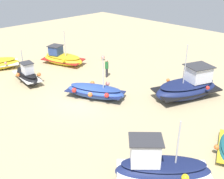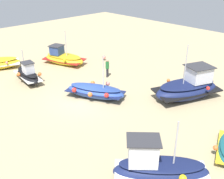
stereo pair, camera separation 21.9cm
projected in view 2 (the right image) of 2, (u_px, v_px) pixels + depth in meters
name	position (u px, v px, depth m)	size (l,w,h in m)	color
ground_plane	(83.00, 100.00, 20.59)	(57.08, 57.08, 0.00)	tan
fishing_boat_0	(188.00, 87.00, 20.64)	(4.00, 5.75, 4.34)	navy
fishing_boat_1	(28.00, 75.00, 23.55)	(3.88, 1.96, 2.81)	black
fishing_boat_2	(158.00, 168.00, 12.68)	(4.32, 4.28, 3.38)	navy
fishing_boat_3	(63.00, 58.00, 27.75)	(4.83, 3.23, 3.52)	gold
fishing_boat_4	(95.00, 91.00, 20.86)	(4.93, 3.63, 3.38)	#2D4C9E
person_walking	(107.00, 67.00, 24.37)	(0.32, 0.32, 1.68)	#2D2D38
mooring_buoy_0	(104.00, 57.00, 28.85)	(0.41, 0.41, 0.54)	#3F3F42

